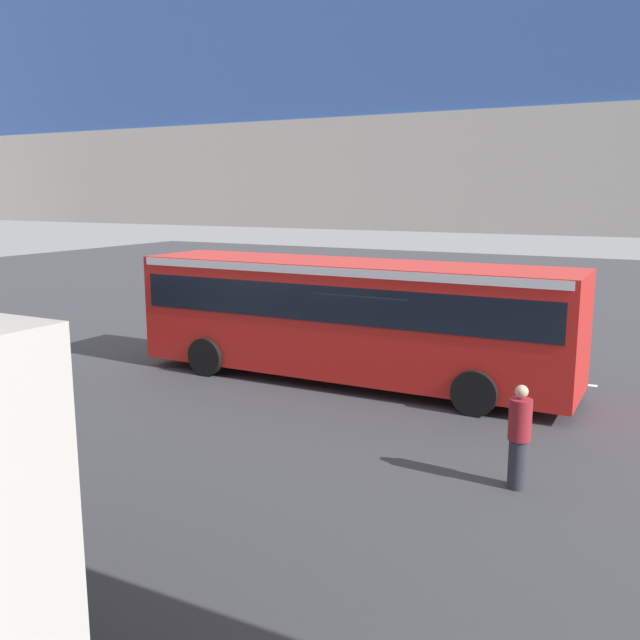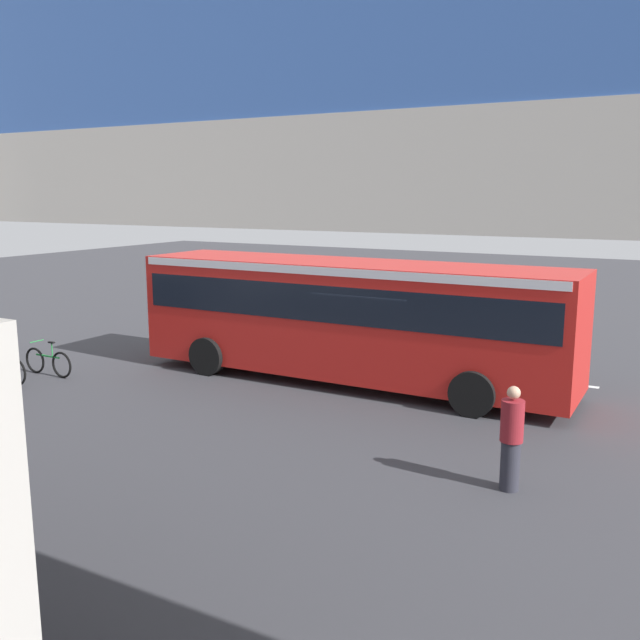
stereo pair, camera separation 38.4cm
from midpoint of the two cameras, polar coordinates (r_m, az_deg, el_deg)
The scene contains 9 objects.
ground at distance 17.90m, azimuth 4.19°, elevation -5.43°, with size 80.00×80.00×0.00m, color #38383D.
city_bus at distance 17.89m, azimuth 1.84°, elevation 0.77°, with size 11.54×2.85×3.15m.
bicycle_green at distance 20.07m, azimuth -22.18°, elevation -3.34°, with size 1.77×0.44×0.96m.
bicycle_blue at distance 19.75m, azimuth -25.35°, elevation -3.80°, with size 1.77×0.44×0.96m.
pedestrian at distance 12.06m, azimuth 15.20°, elevation -9.33°, with size 0.38×0.38×1.79m.
lane_dash_left at distance 19.24m, azimuth 18.40°, elevation -4.81°, with size 2.00×0.20×0.01m, color silver.
lane_dash_centre at distance 20.23m, azimuth 7.16°, elevation -3.61°, with size 2.00×0.20×0.01m, color silver.
lane_dash_right at distance 21.91m, azimuth -2.68°, elevation -2.45°, with size 2.00×0.20×0.01m, color silver.
lane_dash_rightmost at distance 24.14m, azimuth -10.89°, elevation -1.41°, with size 2.00×0.20×0.01m, color silver.
Camera 1 is at (-6.69, 15.88, 4.90)m, focal length 38.84 mm.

